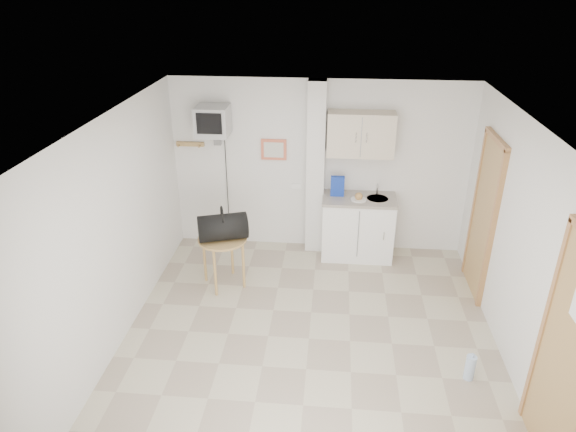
# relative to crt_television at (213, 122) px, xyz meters

# --- Properties ---
(ground) EXTENTS (4.50, 4.50, 0.00)m
(ground) POSITION_rel_crt_television_xyz_m (1.45, -2.02, -1.94)
(ground) COLOR #BBB195
(ground) RESTS_ON ground
(room_envelope) EXTENTS (4.24, 4.54, 2.55)m
(room_envelope) POSITION_rel_crt_television_xyz_m (1.69, -1.93, -0.40)
(room_envelope) COLOR white
(room_envelope) RESTS_ON ground
(kitchenette) EXTENTS (1.03, 0.58, 2.10)m
(kitchenette) POSITION_rel_crt_television_xyz_m (2.02, -0.02, -1.13)
(kitchenette) COLOR white
(kitchenette) RESTS_ON ground
(crt_television) EXTENTS (0.44, 0.45, 2.15)m
(crt_television) POSITION_rel_crt_television_xyz_m (0.00, 0.00, 0.00)
(crt_television) COLOR slate
(crt_television) RESTS_ON ground
(round_table) EXTENTS (0.63, 0.63, 0.69)m
(round_table) POSITION_rel_crt_television_xyz_m (0.27, -0.99, -1.33)
(round_table) COLOR #A78446
(round_table) RESTS_ON ground
(duffel_bag) EXTENTS (0.69, 0.52, 0.46)m
(duffel_bag) POSITION_rel_crt_television_xyz_m (0.29, -1.02, -1.07)
(duffel_bag) COLOR black
(duffel_bag) RESTS_ON round_table
(water_bottle) EXTENTS (0.10, 0.10, 0.31)m
(water_bottle) POSITION_rel_crt_television_xyz_m (3.12, -2.50, -1.79)
(water_bottle) COLOR #A8C2E4
(water_bottle) RESTS_ON ground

